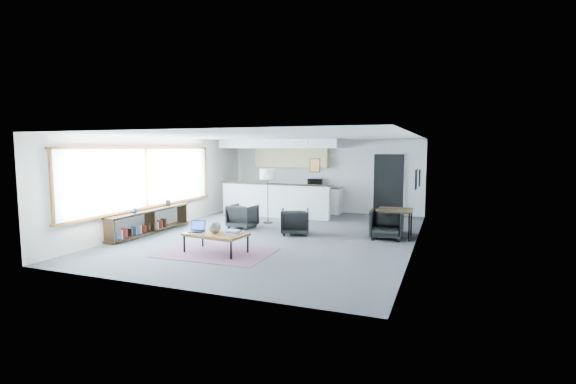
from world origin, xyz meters
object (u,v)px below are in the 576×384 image
(dining_chair_near, at_px, (387,225))
(dining_chair_far, at_px, (384,222))
(armchair_left, at_px, (243,215))
(laptop, at_px, (197,228))
(ceramic_pot, at_px, (215,227))
(floor_lamp, at_px, (268,176))
(armchair_right, at_px, (295,220))
(book_stack, at_px, (233,232))
(microwave, at_px, (315,182))
(dining_table, at_px, (395,212))
(coffee_table, at_px, (216,235))

(dining_chair_near, xyz_separation_m, dining_chair_far, (-0.19, 0.75, -0.04))
(armchair_left, bearing_deg, laptop, 99.36)
(ceramic_pot, xyz_separation_m, armchair_left, (-0.78, 2.83, -0.21))
(floor_lamp, bearing_deg, armchair_right, -43.61)
(book_stack, bearing_deg, microwave, 91.24)
(dining_table, bearing_deg, armchair_right, -167.93)
(book_stack, xyz_separation_m, dining_chair_near, (2.89, 2.76, -0.14))
(laptop, height_order, armchair_left, armchair_left)
(armchair_left, height_order, dining_table, armchair_left)
(dining_chair_near, distance_m, dining_chair_far, 0.77)
(book_stack, height_order, microwave, microwave)
(coffee_table, height_order, dining_chair_far, dining_chair_far)
(dining_chair_near, height_order, microwave, microwave)
(book_stack, bearing_deg, laptop, -179.07)
(dining_chair_far, distance_m, microwave, 4.08)
(armchair_left, bearing_deg, armchair_right, 172.47)
(laptop, relative_size, armchair_right, 0.51)
(laptop, xyz_separation_m, microwave, (0.76, 6.34, 0.59))
(book_stack, bearing_deg, dining_chair_near, 43.74)
(coffee_table, bearing_deg, dining_table, 47.99)
(armchair_left, xyz_separation_m, dining_chair_near, (4.11, -0.03, -0.02))
(floor_lamp, xyz_separation_m, dining_chair_near, (3.74, -1.02, -1.10))
(armchair_left, bearing_deg, dining_chair_far, -166.81)
(ceramic_pot, relative_size, dining_chair_far, 0.45)
(laptop, xyz_separation_m, ceramic_pot, (0.46, -0.02, 0.07))
(laptop, xyz_separation_m, dining_chair_near, (3.79, 2.78, -0.16))
(floor_lamp, distance_m, dining_table, 4.06)
(laptop, height_order, dining_chair_far, laptop)
(coffee_table, bearing_deg, dining_chair_far, 55.28)
(dining_chair_near, distance_m, microwave, 4.73)
(coffee_table, xyz_separation_m, dining_chair_far, (3.12, 3.55, -0.11))
(dining_table, height_order, dining_chair_near, dining_table)
(ceramic_pot, xyz_separation_m, dining_chair_near, (3.33, 2.80, -0.23))
(ceramic_pot, bearing_deg, armchair_left, 105.36)
(laptop, bearing_deg, armchair_right, 47.50)
(microwave, bearing_deg, armchair_left, -116.57)
(coffee_table, height_order, armchair_right, armchair_right)
(armchair_right, distance_m, dining_table, 2.61)
(book_stack, height_order, dining_chair_near, dining_chair_near)
(book_stack, relative_size, dining_table, 0.35)
(laptop, xyz_separation_m, book_stack, (0.90, 0.01, -0.03))
(armchair_left, bearing_deg, coffee_table, 108.78)
(book_stack, relative_size, dining_chair_near, 0.44)
(book_stack, xyz_separation_m, dining_chair_far, (2.70, 3.51, -0.18))
(coffee_table, xyz_separation_m, ceramic_pot, (-0.03, 0.00, 0.17))
(laptop, relative_size, dining_chair_near, 0.55)
(armchair_right, xyz_separation_m, floor_lamp, (-1.37, 1.31, 1.08))
(coffee_table, relative_size, laptop, 3.74)
(armchair_left, relative_size, dining_table, 0.85)
(ceramic_pot, bearing_deg, floor_lamp, 96.13)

